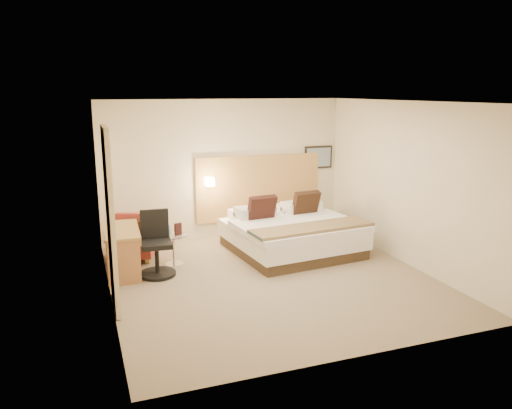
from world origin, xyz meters
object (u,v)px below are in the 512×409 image
object	(u,v)px
desk_chair	(156,249)
desk	(123,238)
side_table	(174,248)
bed	(291,233)
lounge_chair	(134,241)

from	to	relation	value
desk_chair	desk	bearing A→B (deg)	150.94
side_table	desk	distance (m)	0.87
bed	lounge_chair	xyz separation A→B (m)	(-2.71, 0.61, -0.04)
desk	desk_chair	distance (m)	0.56
side_table	desk	size ratio (longest dim) A/B	0.50
bed	desk	distance (m)	2.96
lounge_chair	desk_chair	distance (m)	1.00
side_table	desk	bearing A→B (deg)	-171.97
desk	desk_chair	bearing A→B (deg)	-29.06
lounge_chair	desk_chair	size ratio (longest dim) A/B	0.86
lounge_chair	side_table	size ratio (longest dim) A/B	1.48
bed	lounge_chair	size ratio (longest dim) A/B	2.61
lounge_chair	side_table	bearing A→B (deg)	-45.52
bed	lounge_chair	distance (m)	2.78
bed	desk_chair	distance (m)	2.50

